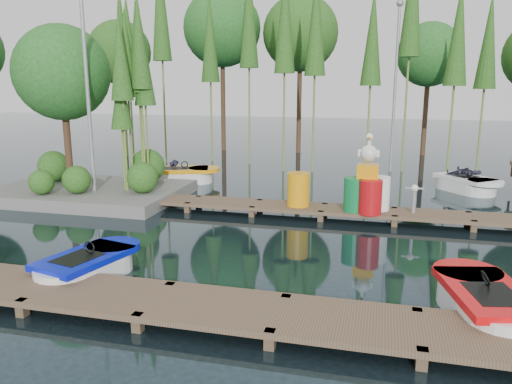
% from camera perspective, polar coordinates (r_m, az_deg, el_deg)
% --- Properties ---
extents(ground_plane, '(90.00, 90.00, 0.00)m').
position_cam_1_polar(ground_plane, '(12.86, -2.72, -5.14)').
color(ground_plane, '#1D2E36').
extents(near_dock, '(18.00, 1.50, 0.50)m').
position_cam_1_polar(near_dock, '(8.86, -11.47, -12.12)').
color(near_dock, brown).
rests_on(near_dock, ground).
extents(far_dock, '(15.00, 1.20, 0.50)m').
position_cam_1_polar(far_dock, '(14.91, 3.77, -1.77)').
color(far_dock, brown).
rests_on(far_dock, ground).
extents(island, '(6.20, 4.20, 6.75)m').
position_cam_1_polar(island, '(18.00, -19.40, 9.52)').
color(island, slate).
rests_on(island, ground).
extents(tree_screen, '(34.42, 18.53, 10.31)m').
position_cam_1_polar(tree_screen, '(23.13, 0.11, 17.97)').
color(tree_screen, '#442E1D').
rests_on(tree_screen, ground).
extents(lamp_island, '(0.30, 0.30, 7.25)m').
position_cam_1_polar(lamp_island, '(16.89, -18.85, 13.08)').
color(lamp_island, gray).
rests_on(lamp_island, ground).
extents(lamp_rear, '(0.30, 0.30, 7.25)m').
position_cam_1_polar(lamp_rear, '(22.72, 15.69, 12.94)').
color(lamp_rear, gray).
rests_on(lamp_rear, ground).
extents(boat_blue, '(1.65, 2.63, 0.82)m').
position_cam_1_polar(boat_blue, '(10.70, -18.69, -8.15)').
color(boat_blue, white).
rests_on(boat_blue, ground).
extents(boat_red, '(1.74, 2.85, 0.89)m').
position_cam_1_polar(boat_red, '(9.33, 24.70, -11.59)').
color(boat_red, white).
rests_on(boat_red, ground).
extents(boat_yellow_far, '(3.02, 2.07, 1.39)m').
position_cam_1_polar(boat_yellow_far, '(19.90, -8.44, 1.91)').
color(boat_yellow_far, white).
rests_on(boat_yellow_far, ground).
extents(boat_white_far, '(2.59, 2.79, 1.25)m').
position_cam_1_polar(boat_white_far, '(19.58, 22.92, 0.84)').
color(boat_white_far, white).
rests_on(boat_white_far, ground).
extents(yellow_barrel, '(0.66, 0.66, 0.99)m').
position_cam_1_polar(yellow_barrel, '(14.73, 4.85, 0.30)').
color(yellow_barrel, orange).
rests_on(yellow_barrel, far_dock).
extents(drum_cluster, '(1.28, 1.17, 2.21)m').
position_cam_1_polar(drum_cluster, '(14.36, 12.68, 0.35)').
color(drum_cluster, '#0C7436').
rests_on(drum_cluster, far_dock).
extents(seagull_post, '(0.50, 0.27, 0.80)m').
position_cam_1_polar(seagull_post, '(14.56, 17.64, -0.20)').
color(seagull_post, gray).
rests_on(seagull_post, far_dock).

